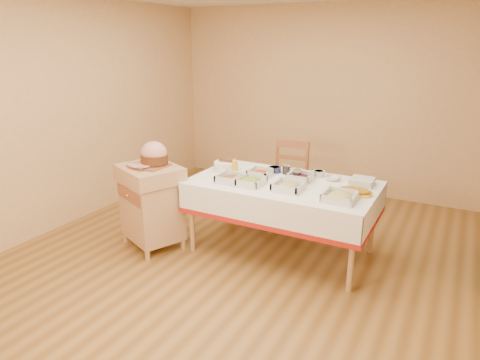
# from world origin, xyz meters

# --- Properties ---
(room_shell) EXTENTS (5.00, 5.00, 5.00)m
(room_shell) POSITION_xyz_m (0.00, 0.00, 1.30)
(room_shell) COLOR olive
(room_shell) RESTS_ON ground
(dining_table) EXTENTS (1.82, 1.02, 0.76)m
(dining_table) POSITION_xyz_m (0.30, 0.30, 0.60)
(dining_table) COLOR tan
(dining_table) RESTS_ON ground
(butcher_cart) EXTENTS (0.78, 0.73, 0.88)m
(butcher_cart) POSITION_xyz_m (-0.96, -0.22, 0.50)
(butcher_cart) COLOR tan
(butcher_cart) RESTS_ON ground
(dining_chair) EXTENTS (0.48, 0.47, 0.98)m
(dining_chair) POSITION_xyz_m (0.05, 1.08, 0.50)
(dining_chair) COLOR #9B5732
(dining_chair) RESTS_ON ground
(ham_on_board) EXTENTS (0.39, 0.37, 0.26)m
(ham_on_board) POSITION_xyz_m (-0.92, -0.19, 0.99)
(ham_on_board) COLOR #9B5732
(ham_on_board) RESTS_ON butcher_cart
(serving_dish_a) EXTENTS (0.26, 0.25, 0.11)m
(serving_dish_a) POSITION_xyz_m (-0.16, 0.06, 0.80)
(serving_dish_a) COLOR silver
(serving_dish_a) RESTS_ON dining_table
(serving_dish_b) EXTENTS (0.26, 0.26, 0.11)m
(serving_dish_b) POSITION_xyz_m (0.04, 0.07, 0.79)
(serving_dish_b) COLOR silver
(serving_dish_b) RESTS_ON dining_table
(serving_dish_c) EXTENTS (0.27, 0.27, 0.11)m
(serving_dish_c) POSITION_xyz_m (0.43, 0.11, 0.79)
(serving_dish_c) COLOR silver
(serving_dish_c) RESTS_ON dining_table
(serving_dish_d) EXTENTS (0.28, 0.28, 0.11)m
(serving_dish_d) POSITION_xyz_m (0.94, 0.06, 0.79)
(serving_dish_d) COLOR silver
(serving_dish_d) RESTS_ON dining_table
(serving_dish_e) EXTENTS (0.24, 0.22, 0.11)m
(serving_dish_e) POSITION_xyz_m (0.01, 0.37, 0.79)
(serving_dish_e) COLOR silver
(serving_dish_e) RESTS_ON dining_table
(serving_dish_f) EXTENTS (0.25, 0.24, 0.11)m
(serving_dish_f) POSITION_xyz_m (0.43, 0.43, 0.80)
(serving_dish_f) COLOR silver
(serving_dish_f) RESTS_ON dining_table
(small_bowl_left) EXTENTS (0.11, 0.11, 0.05)m
(small_bowl_left) POSITION_xyz_m (-0.47, 0.55, 0.79)
(small_bowl_left) COLOR silver
(small_bowl_left) RESTS_ON dining_table
(small_bowl_mid) EXTENTS (0.14, 0.14, 0.06)m
(small_bowl_mid) POSITION_xyz_m (0.09, 0.58, 0.79)
(small_bowl_mid) COLOR navy
(small_bowl_mid) RESTS_ON dining_table
(small_bowl_right) EXTENTS (0.12, 0.12, 0.06)m
(small_bowl_right) POSITION_xyz_m (0.55, 0.65, 0.79)
(small_bowl_right) COLOR silver
(small_bowl_right) RESTS_ON dining_table
(bowl_white_imported) EXTENTS (0.17, 0.17, 0.04)m
(bowl_white_imported) POSITION_xyz_m (0.30, 0.63, 0.78)
(bowl_white_imported) COLOR silver
(bowl_white_imported) RESTS_ON dining_table
(bowl_small_imported) EXTENTS (0.16, 0.16, 0.05)m
(bowl_small_imported) POSITION_xyz_m (0.72, 0.59, 0.78)
(bowl_small_imported) COLOR silver
(bowl_small_imported) RESTS_ON dining_table
(preserve_jar_left) EXTENTS (0.09, 0.09, 0.11)m
(preserve_jar_left) POSITION_xyz_m (0.22, 0.58, 0.81)
(preserve_jar_left) COLOR silver
(preserve_jar_left) RESTS_ON dining_table
(preserve_jar_right) EXTENTS (0.09, 0.09, 0.11)m
(preserve_jar_right) POSITION_xyz_m (0.40, 0.42, 0.81)
(preserve_jar_right) COLOR silver
(preserve_jar_right) RESTS_ON dining_table
(mustard_bottle) EXTENTS (0.06, 0.06, 0.17)m
(mustard_bottle) POSITION_xyz_m (-0.26, 0.33, 0.84)
(mustard_bottle) COLOR gold
(mustard_bottle) RESTS_ON dining_table
(bread_basket) EXTENTS (0.26, 0.26, 0.11)m
(bread_basket) POSITION_xyz_m (-0.41, 0.39, 0.81)
(bread_basket) COLOR white
(bread_basket) RESTS_ON dining_table
(plate_stack) EXTENTS (0.22, 0.22, 0.07)m
(plate_stack) POSITION_xyz_m (1.01, 0.58, 0.79)
(plate_stack) COLOR silver
(plate_stack) RESTS_ON dining_table
(brass_platter) EXTENTS (0.32, 0.23, 0.04)m
(brass_platter) POSITION_xyz_m (1.01, 0.29, 0.78)
(brass_platter) COLOR gold
(brass_platter) RESTS_ON dining_table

